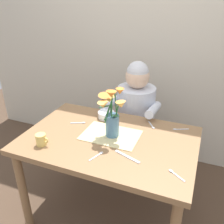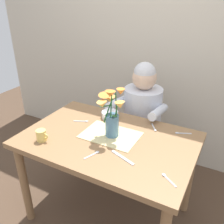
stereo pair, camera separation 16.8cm
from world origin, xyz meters
The scene contains 14 objects.
ground_plane centered at (0.00, 0.00, 0.00)m, with size 6.00×6.00×0.00m, color #4C3828.
wood_panel_backdrop centered at (0.00, 1.05, 1.25)m, with size 4.00×0.10×2.50m, color beige.
dining_table centered at (0.00, 0.00, 0.64)m, with size 1.20×0.80×0.74m.
seated_person centered at (0.01, 0.62, 0.56)m, with size 0.45×0.47×1.14m.
striped_placemat centered at (0.00, 0.04, 0.74)m, with size 0.40×0.28×0.01m, color beige.
flower_vase centered at (0.01, 0.04, 0.92)m, with size 0.22×0.23×0.36m.
ceramic_bowl centered at (-0.14, 0.27, 0.77)m, with size 0.14×0.14×0.06m.
dinner_knife centered at (0.19, -0.16, 0.74)m, with size 0.19×0.02×0.01m, color silver.
tea_cup centered at (-0.38, -0.25, 0.78)m, with size 0.09×0.07×0.08m.
spoon_0 centered at (0.49, -0.21, 0.74)m, with size 0.11×0.08×0.01m.
spoon_1 centered at (0.24, 0.27, 0.74)m, with size 0.08×0.11×0.01m.
spoon_2 centered at (0.02, -0.21, 0.74)m, with size 0.06×0.12×0.01m.
spoon_3 centered at (0.43, 0.30, 0.74)m, with size 0.11×0.06×0.01m.
spoon_4 centered at (-0.29, 0.11, 0.74)m, with size 0.11×0.06×0.01m.
Camera 1 is at (0.57, -1.35, 1.67)m, focal length 39.43 mm.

